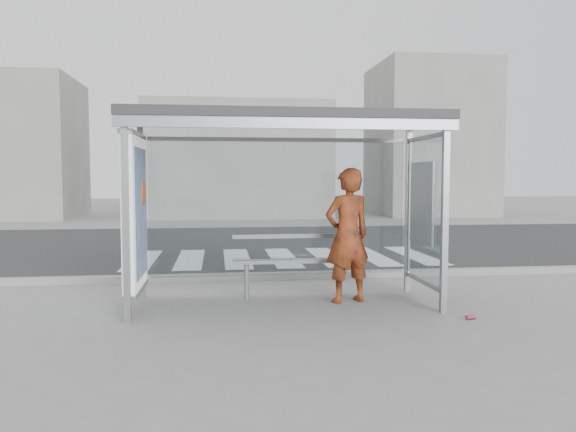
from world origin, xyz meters
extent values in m
plane|color=gray|center=(0.00, 0.00, 0.00)|extent=(80.00, 80.00, 0.00)
cube|color=#242426|center=(0.00, 7.00, 0.00)|extent=(30.00, 10.00, 0.01)
cube|color=gray|center=(0.00, 1.95, 0.06)|extent=(30.00, 0.18, 0.12)
cube|color=silver|center=(-2.50, 4.50, 0.00)|extent=(0.55, 3.00, 0.00)
cube|color=silver|center=(-1.50, 4.50, 0.00)|extent=(0.55, 3.00, 0.00)
cube|color=silver|center=(-0.50, 4.50, 0.00)|extent=(0.55, 3.00, 0.00)
cube|color=silver|center=(0.50, 4.50, 0.00)|extent=(0.55, 3.00, 0.00)
cube|color=silver|center=(1.50, 4.50, 0.00)|extent=(0.55, 3.00, 0.00)
cube|color=silver|center=(2.50, 4.50, 0.00)|extent=(0.55, 3.00, 0.00)
cube|color=silver|center=(3.50, 4.50, 0.00)|extent=(0.55, 3.00, 0.00)
cube|color=gray|center=(-2.00, -0.70, 1.25)|extent=(0.08, 0.08, 2.50)
cube|color=gray|center=(2.00, -0.70, 1.25)|extent=(0.08, 0.08, 2.50)
cube|color=gray|center=(-2.00, 0.70, 1.25)|extent=(0.08, 0.08, 2.50)
cube|color=gray|center=(2.00, 0.70, 1.25)|extent=(0.08, 0.08, 2.50)
cube|color=#2D2D30|center=(0.00, 0.00, 2.56)|extent=(4.25, 1.65, 0.12)
cube|color=gray|center=(0.00, -0.76, 2.45)|extent=(4.25, 0.06, 0.18)
cube|color=white|center=(0.00, 0.70, 1.30)|extent=(3.80, 0.02, 2.00)
cube|color=white|center=(-2.00, 0.00, 1.30)|extent=(0.15, 1.25, 2.00)
cube|color=#366DC5|center=(-1.92, 0.00, 1.30)|extent=(0.01, 1.10, 1.70)
cylinder|color=#F55915|center=(-1.91, 0.25, 1.55)|extent=(0.02, 0.32, 0.32)
cube|color=white|center=(2.00, 0.00, 1.30)|extent=(0.03, 1.25, 2.00)
cube|color=beige|center=(1.97, 0.05, 1.40)|extent=(0.03, 0.86, 1.16)
cube|color=gray|center=(-10.00, 18.00, 3.00)|extent=(6.00, 5.00, 6.00)
cube|color=gray|center=(0.00, 18.00, 2.50)|extent=(8.00, 5.00, 5.00)
cube|color=gray|center=(9.00, 18.00, 3.50)|extent=(5.00, 5.00, 7.00)
imported|color=orange|center=(0.90, 0.08, 0.95)|extent=(0.79, 0.64, 1.90)
cube|color=gray|center=(0.19, 0.47, 0.54)|extent=(1.77, 0.22, 0.05)
cylinder|color=gray|center=(-0.50, 0.47, 0.26)|extent=(0.07, 0.07, 0.52)
cylinder|color=gray|center=(0.88, 0.47, 0.26)|extent=(0.07, 0.07, 0.52)
cube|color=gray|center=(0.19, 0.66, 0.89)|extent=(1.77, 0.04, 0.06)
cylinder|color=#C53963|center=(2.20, -1.08, 0.03)|extent=(0.12, 0.08, 0.06)
camera|label=1|loc=(-0.90, -7.60, 1.77)|focal=35.00mm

